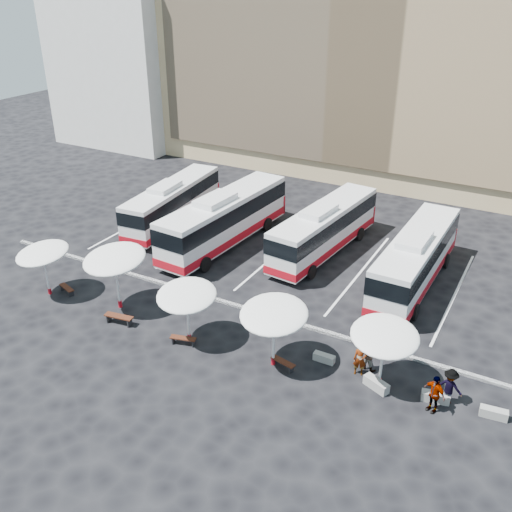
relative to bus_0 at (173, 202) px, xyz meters
The scene contains 26 objects.
ground 12.91m from the bus_0, 42.64° to the right, with size 120.00×120.00×0.00m, color black.
sandstone_building 27.29m from the bus_0, 67.94° to the left, with size 42.00×18.25×29.60m.
apartment_block 27.79m from the bus_0, 133.87° to the left, with size 14.00×14.00×18.00m, color silver.
curb_divider 12.56m from the bus_0, 40.94° to the right, with size 34.00×0.25×0.15m, color black.
bay_lines 9.59m from the bus_0, ahead, with size 24.15×12.00×0.01m.
bus_0 is the anchor object (origin of this frame).
bus_1 5.58m from the bus_0, 12.62° to the right, with size 3.51×12.55×3.94m.
bus_2 12.15m from the bus_0, ahead, with size 3.57×11.60×3.62m.
bus_3 18.79m from the bus_0, ahead, with size 2.87×11.69×3.70m.
sunshade_0 12.42m from the bus_0, 91.06° to the right, with size 4.01×4.04×3.24m.
sunshade_1 12.42m from the bus_0, 68.41° to the right, with size 4.03×4.07×3.71m.
sunshade_2 15.86m from the bus_0, 50.82° to the right, with size 3.84×3.87×3.26m.
sunshade_3 19.09m from the bus_0, 38.79° to the right, with size 3.53×3.57×3.47m.
sunshade_4 22.80m from the bus_0, 28.60° to the right, with size 4.16×4.18×3.29m.
wood_bench_0 11.91m from the bus_0, 86.94° to the right, with size 1.37×0.76×0.41m.
wood_bench_1 14.12m from the bus_0, 66.18° to the right, with size 1.72×0.70×0.51m.
wood_bench_2 16.22m from the bus_0, 52.02° to the right, with size 1.43×0.73×0.42m.
wood_bench_3 19.57m from the bus_0, 37.82° to the right, with size 1.39×0.63×0.41m.
conc_bench_0 20.03m from the bus_0, 31.69° to the right, with size 1.10×0.37×0.41m, color gray.
conc_bench_1 22.95m from the bus_0, 29.37° to the right, with size 1.30×0.43×0.49m, color gray.
conc_bench_2 25.09m from the bus_0, 25.49° to the right, with size 1.25×0.42×0.47m, color gray.
conc_bench_3 27.28m from the bus_0, 22.86° to the right, with size 1.18×0.39×0.44m, color gray.
passenger_0 21.64m from the bus_0, 29.27° to the right, with size 0.64×0.42×1.76m, color black.
passenger_1 21.59m from the bus_0, 27.55° to the right, with size 0.87×0.68×1.79m, color black.
passenger_2 25.35m from the bus_0, 26.88° to the right, with size 1.11×0.46×1.90m, color black.
passenger_3 25.42m from the bus_0, 24.63° to the right, with size 1.17×0.67×1.82m, color black.
Camera 1 is at (15.83, -23.83, 17.74)m, focal length 40.00 mm.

